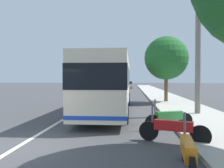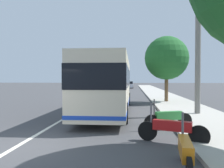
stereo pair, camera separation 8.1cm
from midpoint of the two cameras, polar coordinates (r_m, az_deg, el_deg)
ground_plane at (r=8.02m, az=-22.01°, el=-14.01°), size 220.00×220.00×0.00m
sidewalk_curb at (r=17.37m, az=16.81°, el=-5.47°), size 110.00×3.60×0.14m
lane_divider_line at (r=17.38m, az=-6.79°, el=-5.64°), size 110.00×0.16×0.01m
coach_bus at (r=14.67m, az=-0.56°, el=0.29°), size 11.75×2.56×3.26m
motorcycle_nearest_curb at (r=5.68m, az=17.85°, el=-15.47°), size 2.24×0.39×1.26m
motorcycle_angled at (r=7.96m, az=14.68°, el=-10.51°), size 0.88×2.19×1.28m
motorcycle_by_tree at (r=10.03m, az=13.82°, el=-8.06°), size 0.86×2.07×1.27m
car_far_distant at (r=51.97m, az=4.16°, el=-0.23°), size 4.40×1.98×1.50m
car_ahead_same_lane at (r=46.51m, az=-2.38°, el=-0.40°), size 4.30×2.01×1.51m
car_oncoming at (r=57.39m, az=-0.42°, el=-0.06°), size 4.45×1.97×1.51m
car_behind_bus at (r=41.23m, az=-3.90°, el=-0.60°), size 4.34×1.77×1.50m
roadside_tree_mid_block at (r=20.89m, az=13.27°, el=6.16°), size 3.77×3.77×5.78m
utility_pole at (r=14.13m, az=20.37°, el=4.90°), size 0.31×0.31×6.02m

